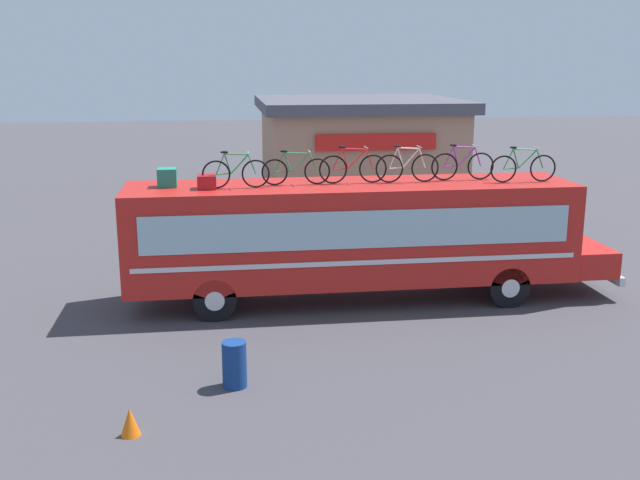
# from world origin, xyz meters

# --- Properties ---
(ground_plane) EXTENTS (120.00, 120.00, 0.00)m
(ground_plane) POSITION_xyz_m (0.00, 0.00, 0.00)
(ground_plane) COLOR #423F44
(bus) EXTENTS (12.98, 2.62, 3.15)m
(bus) POSITION_xyz_m (0.17, 0.00, 1.84)
(bus) COLOR red
(bus) RESTS_ON ground
(luggage_bag_1) EXTENTS (0.48, 0.49, 0.47)m
(luggage_bag_1) POSITION_xyz_m (-4.70, 0.18, 3.38)
(luggage_bag_1) COLOR #1E7F66
(luggage_bag_1) RESTS_ON bus
(luggage_bag_2) EXTENTS (0.46, 0.54, 0.35)m
(luggage_bag_2) POSITION_xyz_m (-3.71, -0.23, 3.32)
(luggage_bag_2) COLOR maroon
(luggage_bag_2) RESTS_ON bus
(rooftop_bicycle_1) EXTENTS (1.69, 0.44, 0.94)m
(rooftop_bicycle_1) POSITION_xyz_m (-2.99, -0.26, 3.54)
(rooftop_bicycle_1) COLOR black
(rooftop_bicycle_1) RESTS_ON bus
(rooftop_bicycle_2) EXTENTS (1.77, 0.44, 0.90)m
(rooftop_bicycle_2) POSITION_xyz_m (-1.45, 0.03, 3.53)
(rooftop_bicycle_2) COLOR black
(rooftop_bicycle_2) RESTS_ON bus
(rooftop_bicycle_3) EXTENTS (1.79, 0.44, 0.98)m
(rooftop_bicycle_3) POSITION_xyz_m (0.04, 0.08, 3.55)
(rooftop_bicycle_3) COLOR black
(rooftop_bicycle_3) RESTS_ON bus
(rooftop_bicycle_4) EXTENTS (1.69, 0.44, 0.98)m
(rooftop_bicycle_4) POSITION_xyz_m (1.47, 0.03, 3.55)
(rooftop_bicycle_4) COLOR black
(rooftop_bicycle_4) RESTS_ON bus
(rooftop_bicycle_5) EXTENTS (1.73, 0.44, 0.97)m
(rooftop_bicycle_5) POSITION_xyz_m (3.02, 0.19, 3.55)
(rooftop_bicycle_5) COLOR black
(rooftop_bicycle_5) RESTS_ON bus
(rooftop_bicycle_6) EXTENTS (1.79, 0.44, 0.94)m
(rooftop_bicycle_6) POSITION_xyz_m (4.48, -0.36, 3.54)
(rooftop_bicycle_6) COLOR black
(rooftop_bicycle_6) RESTS_ON bus
(roadside_building) EXTENTS (9.39, 9.01, 4.42)m
(roadside_building) POSITION_xyz_m (3.33, 16.76, 2.25)
(roadside_building) COLOR tan
(roadside_building) RESTS_ON ground
(trash_bin) EXTENTS (0.48, 0.48, 0.93)m
(trash_bin) POSITION_xyz_m (-3.23, -5.06, 0.47)
(trash_bin) COLOR navy
(trash_bin) RESTS_ON ground
(traffic_cone) EXTENTS (0.34, 0.34, 0.51)m
(traffic_cone) POSITION_xyz_m (-5.07, -6.79, 0.25)
(traffic_cone) COLOR orange
(traffic_cone) RESTS_ON ground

